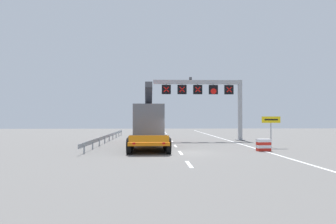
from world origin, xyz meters
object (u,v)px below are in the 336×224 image
at_px(overhead_lane_gantry, 209,92).
at_px(crash_barrier_striped, 264,145).
at_px(heavy_haul_truck_orange, 148,123).
at_px(exit_sign_yellow, 271,124).

relative_size(overhead_lane_gantry, crash_barrier_striped, 9.77).
xyz_separation_m(overhead_lane_gantry, crash_barrier_striped, (2.10, -12.00, -4.95)).
xyz_separation_m(overhead_lane_gantry, heavy_haul_truck_orange, (-6.61, -6.43, -3.41)).
relative_size(heavy_haul_truck_orange, crash_barrier_striped, 13.53).
distance_m(overhead_lane_gantry, heavy_haul_truck_orange, 9.83).
height_order(heavy_haul_truck_orange, exit_sign_yellow, heavy_haul_truck_orange).
bearing_deg(overhead_lane_gantry, heavy_haul_truck_orange, -135.81).
height_order(heavy_haul_truck_orange, crash_barrier_striped, heavy_haul_truck_orange).
relative_size(heavy_haul_truck_orange, exit_sign_yellow, 5.41).
bearing_deg(crash_barrier_striped, exit_sign_yellow, 60.47).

